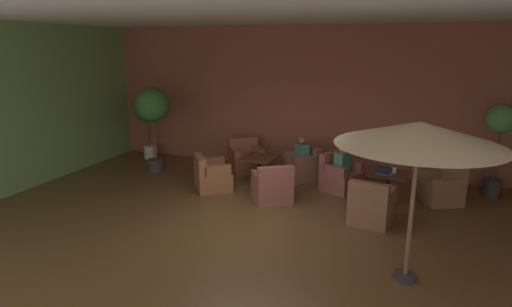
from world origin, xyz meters
The scene contains 21 objects.
ground_plane centered at (0.00, 0.00, -0.01)m, with size 11.25×8.28×0.02m, color brown.
wall_back_brick centered at (0.00, 4.10, 1.87)m, with size 11.25×0.08×3.74m, color brown.
wall_left_accent centered at (-5.59, 0.00, 1.87)m, with size 0.08×8.28×3.74m, color #6B9553.
ceiling_slab centered at (0.00, 0.00, 3.77)m, with size 11.25×8.28×0.06m, color silver.
cafe_table_front_left centered at (2.32, 2.09, 0.52)m, with size 0.84×0.84×0.67m.
armchair_front_left_north centered at (1.26, 2.61, 0.32)m, with size 0.99×1.04×0.87m.
armchair_front_left_east centered at (2.10, 0.93, 0.33)m, with size 0.85×0.87×0.87m.
armchair_front_left_south centered at (3.40, 2.59, 0.31)m, with size 1.00×1.04×0.89m.
cafe_table_front_right centered at (-0.62, 2.34, 0.53)m, with size 0.85×0.85×0.67m.
armchair_front_right_north centered at (0.25, 3.09, 0.32)m, with size 1.05×1.05×0.83m.
armchair_front_right_east centered at (-1.32, 3.26, 0.32)m, with size 1.08×1.08×0.86m.
armchair_front_right_south centered at (-1.54, 1.64, 0.31)m, with size 1.09×1.10×0.81m.
armchair_front_right_west centered at (0.02, 1.37, 0.31)m, with size 1.05×1.05×0.84m.
patio_umbrella_tall_red centered at (2.75, -0.89, 2.11)m, with size 2.20×2.20×2.28m.
potted_tree_left_corner centered at (-3.54, 2.40, 1.65)m, with size 0.88×0.88×2.21m.
potted_tree_mid_left centered at (4.47, 3.35, 1.42)m, with size 0.63×0.63×2.04m.
potted_tree_mid_right centered at (-4.45, 3.52, 1.39)m, with size 0.84×0.84×1.92m.
patron_blue_shirt centered at (1.30, 2.59, 0.72)m, with size 0.38×0.45×0.65m.
patron_by_window centered at (0.23, 3.07, 0.71)m, with size 0.43×0.45×0.63m.
iced_drink_cup centered at (2.43, 2.12, 0.73)m, with size 0.08×0.08×0.11m, color white.
open_laptop centered at (2.22, 1.96, 0.73)m, with size 0.36×0.31×0.20m.
Camera 1 is at (2.57, -6.64, 3.24)m, focal length 29.34 mm.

